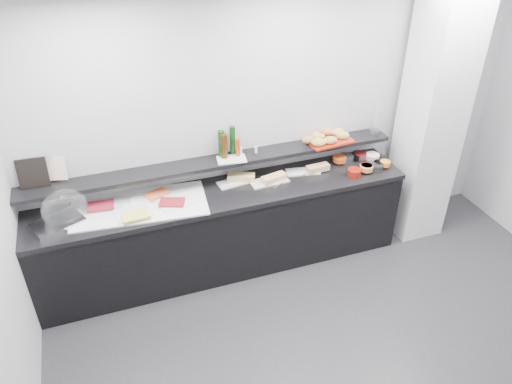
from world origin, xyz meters
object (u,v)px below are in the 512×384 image
object	(u,v)px
framed_print	(33,173)
condiment_tray	(231,159)
carafe	(376,121)
sandwich_plate_mid	(269,181)
cloche_base	(58,223)
bread_tray	(328,140)

from	to	relation	value
framed_print	condiment_tray	bearing A→B (deg)	-0.22
carafe	sandwich_plate_mid	bearing A→B (deg)	-173.72
cloche_base	condiment_tray	xyz separation A→B (m)	(1.61, 0.17, 0.24)
condiment_tray	carafe	xyz separation A→B (m)	(1.55, 0.02, 0.14)
carafe	framed_print	bearing A→B (deg)	178.13
cloche_base	bread_tray	bearing A→B (deg)	-18.58
bread_tray	carafe	xyz separation A→B (m)	(0.51, -0.04, 0.14)
framed_print	condiment_tray	xyz separation A→B (m)	(1.73, -0.12, -0.12)
cloche_base	condiment_tray	world-z (taller)	condiment_tray
sandwich_plate_mid	bread_tray	xyz separation A→B (m)	(0.69, 0.17, 0.25)
cloche_base	bread_tray	distance (m)	2.67
framed_print	bread_tray	xyz separation A→B (m)	(2.77, -0.07, -0.12)
sandwich_plate_mid	carafe	size ratio (longest dim) A/B	1.24
framed_print	carafe	bearing A→B (deg)	2.00
bread_tray	carafe	distance (m)	0.53
sandwich_plate_mid	bread_tray	world-z (taller)	bread_tray
sandwich_plate_mid	carafe	bearing A→B (deg)	2.45
sandwich_plate_mid	framed_print	world-z (taller)	framed_print
bread_tray	condiment_tray	bearing A→B (deg)	177.37
sandwich_plate_mid	bread_tray	distance (m)	0.76
cloche_base	condiment_tray	distance (m)	1.64
bread_tray	framed_print	bearing A→B (deg)	172.89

